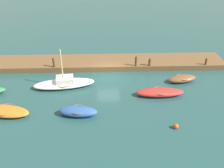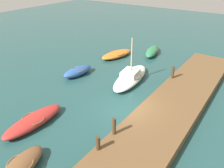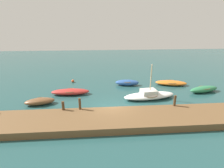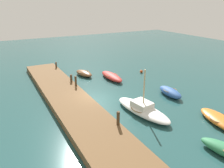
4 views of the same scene
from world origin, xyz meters
TOP-DOWN VIEW (x-y plane):
  - ground_plane at (0.00, 0.00)m, footprint 84.00×84.00m
  - dock_platform at (0.00, -2.65)m, footprint 26.73×3.73m
  - motorboat_orange at (8.71, 6.60)m, footprint 4.47×2.46m
  - sailboat_white at (4.38, 2.23)m, footprint 6.15×2.69m
  - rowboat_red at (-4.72, 4.17)m, footprint 4.49×1.47m
  - dinghy_brown at (-7.53, 1.62)m, footprint 3.20×1.86m
  - rowboat_blue at (2.63, 6.96)m, footprint 3.33×1.61m
  - mooring_post_west at (-10.86, -1.04)m, footprint 0.21×0.21m
  - mooring_post_mid_west at (-4.58, -1.04)m, footprint 0.25×0.25m
  - mooring_post_mid_east at (-3.07, -1.04)m, footprint 0.23×0.23m
  - mooring_post_east at (5.88, -1.04)m, footprint 0.24×0.24m
  - marker_buoy at (-5.03, 8.88)m, footprint 0.40×0.40m

SIDE VIEW (x-z plane):
  - ground_plane at x=0.00m, z-range 0.00..0.00m
  - marker_buoy at x=-5.03m, z-range 0.00..0.40m
  - dock_platform at x=0.00m, z-range 0.00..0.60m
  - motorboat_orange at x=8.71m, z-range 0.01..0.62m
  - dinghy_brown at x=-7.53m, z-range 0.01..0.68m
  - rowboat_red at x=-4.72m, z-range 0.01..0.69m
  - rowboat_blue at x=2.63m, z-range 0.01..0.78m
  - sailboat_white at x=4.38m, z-range -1.56..2.38m
  - mooring_post_west at x=-10.86m, z-range 0.60..1.37m
  - mooring_post_mid_west at x=-4.58m, z-range 0.60..1.42m
  - mooring_post_east at x=5.88m, z-range 0.60..1.66m
  - mooring_post_mid_east at x=-3.07m, z-range 0.60..1.68m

